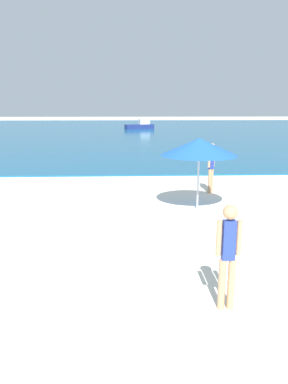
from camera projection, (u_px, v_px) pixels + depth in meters
name	position (u px, v px, depth m)	size (l,w,h in m)	color
water	(128.00, 130.00, 44.52)	(160.00, 60.00, 0.06)	#14567F
person_standing	(228.00, 251.00, 5.15)	(0.36, 0.21, 1.55)	tan
person_distant	(211.00, 165.00, 12.25)	(0.28, 0.31, 1.65)	tan
boat_far	(140.00, 126.00, 45.54)	(3.68, 2.17, 1.19)	navy
beach_umbrella	(199.00, 147.00, 10.07)	(2.10, 2.10, 2.00)	#B7B7BC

